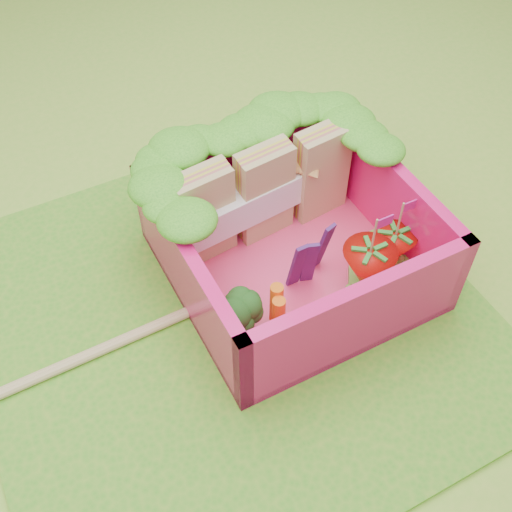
{
  "coord_description": "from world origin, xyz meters",
  "views": [
    {
      "loc": [
        -0.8,
        -1.85,
        2.86
      ],
      "look_at": [
        0.23,
        0.11,
        0.28
      ],
      "focal_mm": 45.0,
      "sensor_mm": 36.0,
      "label": 1
    }
  ],
  "objects": [
    {
      "name": "bento_box",
      "position": [
        0.45,
        0.11,
        0.31
      ],
      "size": [
        1.3,
        1.3,
        0.55
      ],
      "color": "#F3146B",
      "rests_on": "placemat"
    },
    {
      "name": "bento_floor",
      "position": [
        0.45,
        0.11,
        0.06
      ],
      "size": [
        1.3,
        1.3,
        0.05
      ],
      "primitive_type": "cube",
      "color": "#FF4177",
      "rests_on": "placemat"
    },
    {
      "name": "snap_peas",
      "position": [
        0.86,
        -0.12,
        0.11
      ],
      "size": [
        0.57,
        0.46,
        0.05
      ],
      "color": "#69B739",
      "rests_on": "bento_floor"
    },
    {
      "name": "sandwich_stack",
      "position": [
        0.46,
        0.43,
        0.36
      ],
      "size": [
        1.08,
        0.28,
        0.58
      ],
      "color": "tan",
      "rests_on": "bento_floor"
    },
    {
      "name": "strawberry_left",
      "position": [
        0.73,
        -0.21,
        0.23
      ],
      "size": [
        0.29,
        0.29,
        0.53
      ],
      "color": "red",
      "rests_on": "bento_floor"
    },
    {
      "name": "ground",
      "position": [
        0.0,
        0.0,
        0.0
      ],
      "size": [
        14.0,
        14.0,
        0.0
      ],
      "primitive_type": "plane",
      "color": "#86C838",
      "rests_on": "ground"
    },
    {
      "name": "carrot_sticks",
      "position": [
        0.18,
        -0.21,
        0.21
      ],
      "size": [
        0.09,
        0.13,
        0.27
      ],
      "color": "orange",
      "rests_on": "bento_floor"
    },
    {
      "name": "lettuce_ruffle",
      "position": [
        0.45,
        0.58,
        0.64
      ],
      "size": [
        1.43,
        0.77,
        0.11
      ],
      "color": "#2B8B19",
      "rests_on": "bento_box"
    },
    {
      "name": "chopsticks",
      "position": [
        -0.92,
        0.08,
        0.05
      ],
      "size": [
        2.04,
        0.1,
        0.05
      ],
      "color": "#DDC479",
      "rests_on": "placemat"
    },
    {
      "name": "broccoli",
      "position": [
        -0.02,
        -0.16,
        0.26
      ],
      "size": [
        0.31,
        0.31,
        0.25
      ],
      "color": "#699648",
      "rests_on": "bento_floor"
    },
    {
      "name": "strawberry_right",
      "position": [
        0.95,
        -0.14,
        0.21
      ],
      "size": [
        0.24,
        0.24,
        0.48
      ],
      "color": "red",
      "rests_on": "bento_floor"
    },
    {
      "name": "placemat",
      "position": [
        0.0,
        0.0,
        0.01
      ],
      "size": [
        2.6,
        2.6,
        0.03
      ],
      "primitive_type": "cube",
      "color": "#4EA926",
      "rests_on": "ground"
    },
    {
      "name": "purple_wedges",
      "position": [
        0.48,
        -0.03,
        0.27
      ],
      "size": [
        0.26,
        0.1,
        0.38
      ],
      "color": "#411958",
      "rests_on": "bento_floor"
    }
  ]
}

